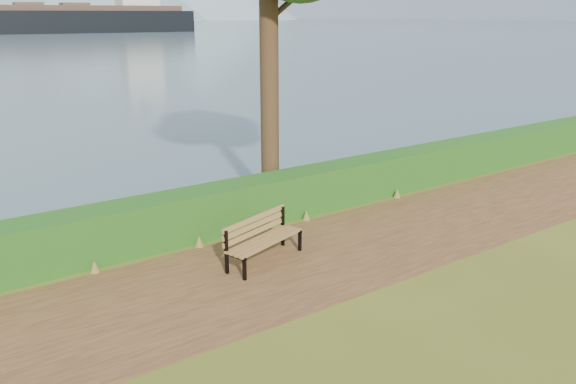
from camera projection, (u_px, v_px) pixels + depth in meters
ground at (302, 269)px, 10.40m from camera, size 140.00×140.00×0.00m
path at (293, 263)px, 10.63m from camera, size 40.00×3.40×0.01m
hedge at (233, 206)px, 12.29m from camera, size 32.00×0.85×1.00m
bench at (261, 236)px, 10.61m from camera, size 1.83×1.02×0.88m
cargo_ship at (53, 19)px, 133.50m from camera, size 72.40×18.02×21.75m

